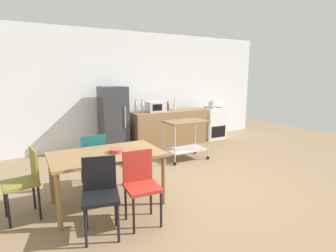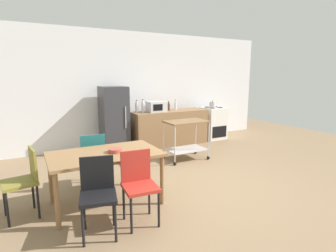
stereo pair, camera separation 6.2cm
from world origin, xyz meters
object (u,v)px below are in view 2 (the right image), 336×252
object	(u,v)px
dining_table	(105,158)
stove_oven	(213,123)
bottle_olive_oil	(175,106)
chair_olive	(24,178)
kitchen_cart	(186,133)
kettle	(212,105)
microwave	(156,107)
refrigerator	(114,119)
chair_black	(98,191)
chair_red	(139,182)
bottle_sparkling_water	(169,107)
bottle_soda	(143,107)
bottle_wine	(137,107)
fruit_bowl	(115,150)
chair_teal	(93,156)

from	to	relation	value
dining_table	stove_oven	size ratio (longest dim) A/B	1.63
dining_table	bottle_olive_oil	world-z (taller)	bottle_olive_oil
dining_table	chair_olive	xyz separation A→B (m)	(-1.01, 0.15, -0.15)
dining_table	kitchen_cart	bearing A→B (deg)	30.19
dining_table	kettle	size ratio (longest dim) A/B	6.26
stove_oven	microwave	size ratio (longest dim) A/B	2.00
refrigerator	microwave	size ratio (longest dim) A/B	3.37
refrigerator	chair_black	bearing A→B (deg)	-110.11
chair_red	chair_olive	bearing A→B (deg)	151.49
chair_black	kitchen_cart	bearing A→B (deg)	51.98
bottle_sparkling_water	kettle	bearing A→B (deg)	-6.33
refrigerator	bottle_soda	bearing A→B (deg)	-5.77
refrigerator	kitchen_cart	xyz separation A→B (m)	(1.16, -1.39, -0.20)
chair_olive	bottle_soda	bearing A→B (deg)	123.85
refrigerator	bottle_soda	world-z (taller)	refrigerator
bottle_wine	dining_table	bearing A→B (deg)	-120.19
chair_olive	bottle_sparkling_water	bearing A→B (deg)	117.47
chair_olive	refrigerator	distance (m)	3.14
chair_black	fruit_bowl	bearing A→B (deg)	70.55
chair_teal	microwave	world-z (taller)	microwave
bottle_olive_oil	fruit_bowl	size ratio (longest dim) A/B	1.38
refrigerator	bottle_wine	size ratio (longest dim) A/B	5.04
stove_oven	bottle_wine	xyz separation A→B (m)	(-2.32, 0.07, 0.58)
chair_red	bottle_wine	xyz separation A→B (m)	(1.28, 3.25, 0.51)
refrigerator	bottle_olive_oil	xyz separation A→B (m)	(1.67, -0.03, 0.23)
bottle_soda	bottle_sparkling_water	world-z (taller)	bottle_soda
chair_red	bottle_soda	bearing A→B (deg)	70.53
stove_oven	bottle_wine	bearing A→B (deg)	178.33
kitchen_cart	microwave	xyz separation A→B (m)	(-0.09, 1.28, 0.46)
bottle_sparkling_water	kettle	xyz separation A→B (m)	(1.32, -0.15, 0.00)
dining_table	kettle	world-z (taller)	kettle
kitchen_cart	fruit_bowl	distance (m)	2.34
microwave	fruit_bowl	xyz separation A→B (m)	(-1.87, -2.54, -0.25)
bottle_sparkling_water	bottle_olive_oil	bearing A→B (deg)	2.08
chair_black	chair_olive	bearing A→B (deg)	144.75
chair_teal	kitchen_cart	xyz separation A→B (m)	(2.11, 0.52, 0.05)
bottle_sparkling_water	stove_oven	bearing A→B (deg)	-1.90
stove_oven	bottle_sparkling_water	size ratio (longest dim) A/B	3.91
kitchen_cart	fruit_bowl	world-z (taller)	kitchen_cart
bottle_sparkling_water	chair_teal	bearing A→B (deg)	-142.03
chair_teal	fruit_bowl	xyz separation A→B (m)	(0.16, -0.74, 0.26)
chair_teal	bottle_sparkling_water	xyz separation A→B (m)	(2.41, 1.88, 0.48)
chair_black	kitchen_cart	size ratio (longest dim) A/B	0.98
bottle_sparkling_water	fruit_bowl	xyz separation A→B (m)	(-2.26, -2.62, -0.22)
chair_olive	kettle	world-z (taller)	kettle
kitchen_cart	bottle_wine	distance (m)	1.57
stove_oven	kitchen_cart	xyz separation A→B (m)	(-1.74, -1.31, 0.12)
chair_black	fruit_bowl	world-z (taller)	chair_black
chair_olive	stove_oven	world-z (taller)	stove_oven
chair_teal	dining_table	bearing A→B (deg)	97.17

